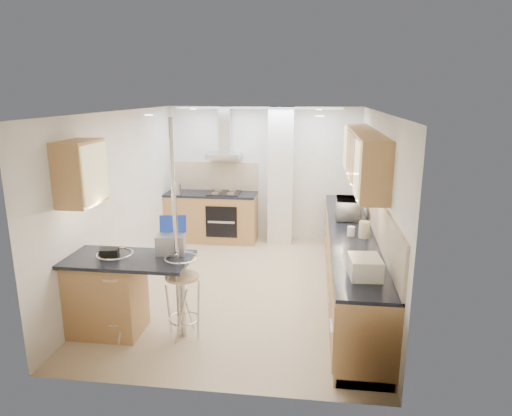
# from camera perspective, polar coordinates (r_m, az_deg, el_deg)

# --- Properties ---
(ground) EXTENTS (4.80, 4.80, 0.00)m
(ground) POSITION_cam_1_polar(r_m,az_deg,el_deg) (6.73, -1.47, -9.86)
(ground) COLOR tan
(ground) RESTS_ON ground
(room_shell) EXTENTS (3.64, 4.84, 2.51)m
(room_shell) POSITION_cam_1_polar(r_m,az_deg,el_deg) (6.58, 1.75, 3.69)
(room_shell) COLOR white
(room_shell) RESTS_ON ground
(right_counter) EXTENTS (0.63, 4.40, 0.92)m
(right_counter) POSITION_cam_1_polar(r_m,az_deg,el_deg) (6.51, 11.77, -6.64)
(right_counter) COLOR #A68142
(right_counter) RESTS_ON ground
(back_counter) EXTENTS (1.70, 0.63, 0.92)m
(back_counter) POSITION_cam_1_polar(r_m,az_deg,el_deg) (8.69, -5.56, -1.07)
(back_counter) COLOR #A68142
(back_counter) RESTS_ON ground
(peninsula) EXTENTS (1.47, 0.72, 0.94)m
(peninsula) POSITION_cam_1_polar(r_m,az_deg,el_deg) (5.55, -15.64, -10.49)
(peninsula) COLOR #A68142
(peninsula) RESTS_ON ground
(microwave) EXTENTS (0.38, 0.55, 0.30)m
(microwave) POSITION_cam_1_polar(r_m,az_deg,el_deg) (6.93, 11.48, -0.06)
(microwave) COLOR silver
(microwave) RESTS_ON right_counter
(laptop) EXTENTS (0.36, 0.29, 0.22)m
(laptop) POSITION_cam_1_polar(r_m,az_deg,el_deg) (5.36, -10.60, -4.44)
(laptop) COLOR #A6A9AE
(laptop) RESTS_ON peninsula
(bag) EXTENTS (0.22, 0.18, 0.11)m
(bag) POSITION_cam_1_polar(r_m,az_deg,el_deg) (5.41, -17.86, -5.41)
(bag) COLOR black
(bag) RESTS_ON peninsula
(bar_stool_near) EXTENTS (0.48, 0.48, 1.04)m
(bar_stool_near) POSITION_cam_1_polar(r_m,az_deg,el_deg) (5.48, -16.83, -10.40)
(bar_stool_near) COLOR tan
(bar_stool_near) RESTS_ON ground
(bar_stool_end) EXTENTS (0.57, 0.57, 0.98)m
(bar_stool_end) POSITION_cam_1_polar(r_m,az_deg,el_deg) (5.34, -9.10, -10.92)
(bar_stool_end) COLOR tan
(bar_stool_end) RESTS_ON ground
(jar_a) EXTENTS (0.13, 0.13, 0.20)m
(jar_a) POSITION_cam_1_polar(r_m,az_deg,el_deg) (7.01, 11.85, -0.34)
(jar_a) COLOR silver
(jar_a) RESTS_ON right_counter
(jar_b) EXTENTS (0.13, 0.13, 0.15)m
(jar_b) POSITION_cam_1_polar(r_m,az_deg,el_deg) (6.97, 11.76, -0.59)
(jar_b) COLOR silver
(jar_b) RESTS_ON right_counter
(jar_c) EXTENTS (0.14, 0.14, 0.22)m
(jar_c) POSITION_cam_1_polar(r_m,az_deg,el_deg) (6.06, 13.36, -2.64)
(jar_c) COLOR #ADAA8A
(jar_c) RESTS_ON right_counter
(jar_d) EXTENTS (0.13, 0.13, 0.12)m
(jar_d) POSITION_cam_1_polar(r_m,az_deg,el_deg) (6.11, 11.78, -2.86)
(jar_d) COLOR silver
(jar_d) RESTS_ON right_counter
(bread_bin) EXTENTS (0.34, 0.42, 0.21)m
(bread_bin) POSITION_cam_1_polar(r_m,az_deg,el_deg) (4.81, 13.44, -7.17)
(bread_bin) COLOR silver
(bread_bin) RESTS_ON right_counter
(kettle) EXTENTS (0.16, 0.16, 0.21)m
(kettle) POSITION_cam_1_polar(r_m,az_deg,el_deg) (8.55, -9.86, 2.41)
(kettle) COLOR silver
(kettle) RESTS_ON back_counter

